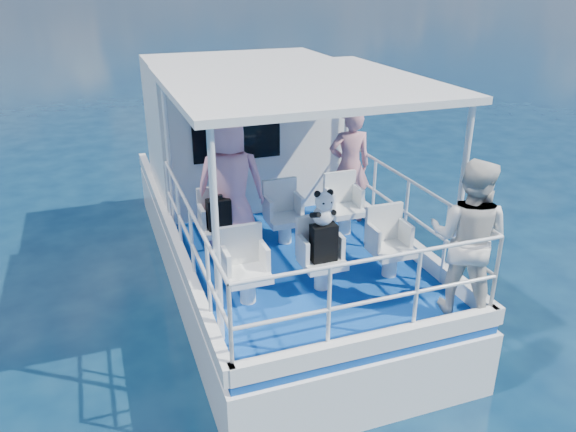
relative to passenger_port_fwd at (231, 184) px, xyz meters
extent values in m
plane|color=#071F39|center=(0.71, -0.28, -1.81)|extent=(2000.00, 2000.00, 0.00)
cube|color=white|center=(0.71, 0.72, -1.81)|extent=(3.00, 7.00, 1.60)
cube|color=navy|center=(0.71, 0.72, -0.96)|extent=(2.90, 6.90, 0.10)
cube|color=white|center=(0.71, 2.02, 0.19)|extent=(2.85, 2.00, 2.20)
cube|color=white|center=(0.71, -0.48, 1.33)|extent=(3.00, 3.20, 0.08)
cylinder|color=white|center=(-0.64, -1.98, 0.19)|extent=(0.07, 0.07, 2.20)
cylinder|color=white|center=(2.06, -1.98, 0.19)|extent=(0.07, 0.07, 2.20)
cylinder|color=white|center=(-0.64, 0.92, 0.19)|extent=(0.07, 0.07, 2.20)
cylinder|color=white|center=(2.06, 0.92, 0.19)|extent=(0.07, 0.07, 2.20)
cube|color=white|center=(-0.19, -0.08, -0.72)|extent=(0.48, 0.46, 0.38)
cube|color=white|center=(0.71, -0.08, -0.72)|extent=(0.48, 0.46, 0.38)
cube|color=white|center=(1.61, -0.08, -0.72)|extent=(0.48, 0.46, 0.38)
cube|color=white|center=(-0.19, -1.38, -0.72)|extent=(0.48, 0.46, 0.38)
cube|color=white|center=(0.71, -1.38, -0.72)|extent=(0.48, 0.46, 0.38)
cube|color=white|center=(1.61, -1.38, -0.72)|extent=(0.48, 0.46, 0.38)
imported|color=pink|center=(0.00, 0.00, 0.00)|extent=(0.75, 0.60, 1.81)
imported|color=#C8818D|center=(1.84, 0.31, -0.06)|extent=(0.67, 0.50, 1.70)
imported|color=silver|center=(1.96, -2.32, -0.04)|extent=(1.04, 1.06, 1.73)
cube|color=black|center=(-0.21, -0.15, -0.33)|extent=(0.30, 0.17, 0.40)
cube|color=black|center=(0.71, -1.41, -0.31)|extent=(0.29, 0.17, 0.44)
cube|color=black|center=(-0.20, -0.13, -0.10)|extent=(0.09, 0.05, 0.05)
camera|label=1|loc=(-1.60, -6.66, 2.49)|focal=35.00mm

